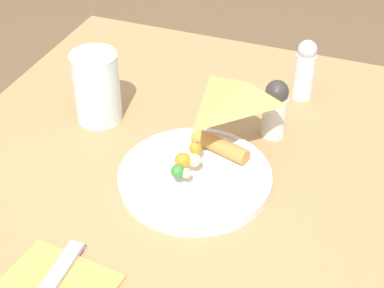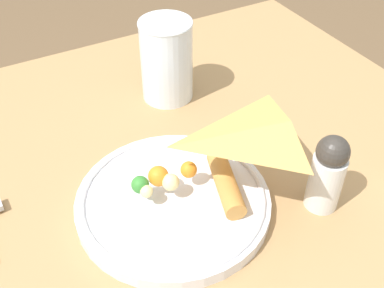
# 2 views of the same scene
# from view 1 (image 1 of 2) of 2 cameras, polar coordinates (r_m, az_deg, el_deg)

# --- Properties ---
(dining_table) EXTENTS (0.93, 0.72, 0.77)m
(dining_table) POSITION_cam_1_polar(r_m,az_deg,el_deg) (0.95, -3.06, -10.12)
(dining_table) COLOR #A87F51
(dining_table) RESTS_ON ground_plane
(plate_pizza) EXTENTS (0.22, 0.22, 0.05)m
(plate_pizza) POSITION_cam_1_polar(r_m,az_deg,el_deg) (0.85, 0.31, -2.87)
(plate_pizza) COLOR white
(plate_pizza) RESTS_ON dining_table
(milk_glass) EXTENTS (0.08, 0.08, 0.12)m
(milk_glass) POSITION_cam_1_polar(r_m,az_deg,el_deg) (0.97, -9.21, 5.32)
(milk_glass) COLOR white
(milk_glass) RESTS_ON dining_table
(salt_shaker) EXTENTS (0.03, 0.03, 0.11)m
(salt_shaker) POSITION_cam_1_polar(r_m,az_deg,el_deg) (1.03, 10.89, 7.12)
(salt_shaker) COLOR white
(salt_shaker) RESTS_ON dining_table
(pepper_shaker) EXTENTS (0.04, 0.04, 0.10)m
(pepper_shaker) POSITION_cam_1_polar(r_m,az_deg,el_deg) (0.93, 8.08, 3.43)
(pepper_shaker) COLOR silver
(pepper_shaker) RESTS_ON dining_table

